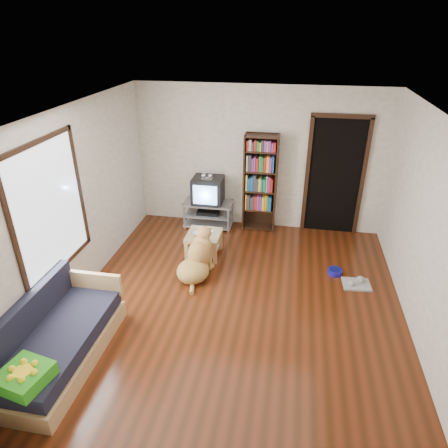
% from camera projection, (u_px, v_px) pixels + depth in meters
% --- Properties ---
extents(ground, '(5.00, 5.00, 0.00)m').
position_uv_depth(ground, '(237.00, 303.00, 5.58)').
color(ground, '#52200E').
rests_on(ground, ground).
extents(ceiling, '(5.00, 5.00, 0.00)m').
position_uv_depth(ceiling, '(241.00, 115.00, 4.40)').
color(ceiling, white).
rests_on(ceiling, ground).
extents(wall_back, '(4.50, 0.00, 4.50)m').
position_uv_depth(wall_back, '(259.00, 159.00, 7.18)').
color(wall_back, silver).
rests_on(wall_back, ground).
extents(wall_front, '(4.50, 0.00, 4.50)m').
position_uv_depth(wall_front, '(186.00, 376.00, 2.80)').
color(wall_front, silver).
rests_on(wall_front, ground).
extents(wall_left, '(0.00, 5.00, 5.00)m').
position_uv_depth(wall_left, '(73.00, 207.00, 5.35)').
color(wall_left, silver).
rests_on(wall_left, ground).
extents(wall_right, '(0.00, 5.00, 5.00)m').
position_uv_depth(wall_right, '(430.00, 236.00, 4.63)').
color(wall_right, silver).
rests_on(wall_right, ground).
extents(green_cushion, '(0.51, 0.51, 0.14)m').
position_uv_depth(green_cushion, '(25.00, 376.00, 3.81)').
color(green_cushion, '#2A991C').
rests_on(green_cushion, sofa).
extents(laptop, '(0.41, 0.37, 0.03)m').
position_uv_depth(laptop, '(203.00, 234.00, 6.53)').
color(laptop, silver).
rests_on(laptop, coffee_table).
extents(dog_bowl, '(0.22, 0.22, 0.08)m').
position_uv_depth(dog_bowl, '(335.00, 272.00, 6.21)').
color(dog_bowl, navy).
rests_on(dog_bowl, ground).
extents(grey_rag, '(0.42, 0.35, 0.03)m').
position_uv_depth(grey_rag, '(356.00, 284.00, 5.96)').
color(grey_rag, '#A3A3A3').
rests_on(grey_rag, ground).
extents(window, '(0.03, 1.46, 1.70)m').
position_uv_depth(window, '(50.00, 209.00, 4.82)').
color(window, white).
rests_on(window, wall_left).
extents(doorway, '(1.03, 0.05, 2.19)m').
position_uv_depth(doorway, '(335.00, 174.00, 7.03)').
color(doorway, black).
rests_on(doorway, wall_back).
extents(tv_stand, '(0.90, 0.45, 0.50)m').
position_uv_depth(tv_stand, '(208.00, 213.00, 7.57)').
color(tv_stand, '#99999E').
rests_on(tv_stand, ground).
extents(crt_tv, '(0.55, 0.52, 0.58)m').
position_uv_depth(crt_tv, '(208.00, 189.00, 7.38)').
color(crt_tv, black).
rests_on(crt_tv, tv_stand).
extents(bookshelf, '(0.60, 0.30, 1.80)m').
position_uv_depth(bookshelf, '(260.00, 178.00, 7.17)').
color(bookshelf, black).
rests_on(bookshelf, ground).
extents(sofa, '(0.80, 1.80, 0.80)m').
position_uv_depth(sofa, '(57.00, 342.00, 4.55)').
color(sofa, tan).
rests_on(sofa, ground).
extents(coffee_table, '(0.55, 0.55, 0.40)m').
position_uv_depth(coffee_table, '(204.00, 240.00, 6.62)').
color(coffee_table, tan).
rests_on(coffee_table, ground).
extents(dog, '(0.62, 0.94, 0.77)m').
position_uv_depth(dog, '(197.00, 259.00, 6.08)').
color(dog, '#B58145').
rests_on(dog, ground).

